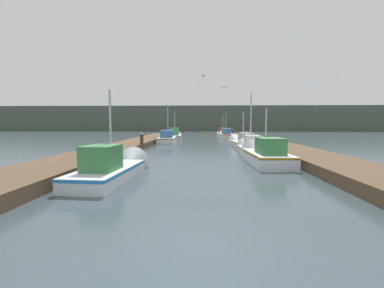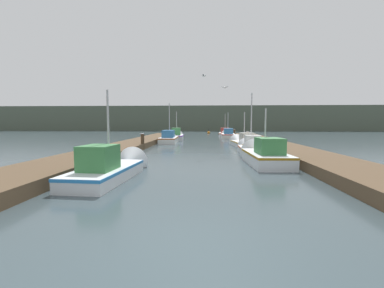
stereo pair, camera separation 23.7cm
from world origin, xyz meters
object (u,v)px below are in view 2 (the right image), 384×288
object	(u,v)px
seagull_lead	(204,76)
fishing_boat_0	(113,167)
fishing_boat_6	(228,135)
mooring_piling_1	(235,133)
fishing_boat_2	(250,148)
mooring_piling_0	(143,141)
fishing_boat_7	(225,133)
fishing_boat_5	(177,136)
mooring_piling_2	(247,137)
channel_buoy	(209,133)
fishing_boat_3	(243,142)
fishing_boat_1	(264,155)
fishing_boat_4	(170,138)
seagull_1	(225,87)

from	to	relation	value
seagull_lead	fishing_boat_0	bearing A→B (deg)	171.18
fishing_boat_6	mooring_piling_1	distance (m)	2.54
fishing_boat_2	mooring_piling_0	xyz separation A→B (m)	(-8.18, 1.52, 0.30)
fishing_boat_7	mooring_piling_1	size ratio (longest dim) A/B	5.20
fishing_boat_2	fishing_boat_5	xyz separation A→B (m)	(-6.92, 13.97, 0.10)
fishing_boat_0	mooring_piling_2	distance (m)	18.96
channel_buoy	seagull_lead	distance (m)	32.65
fishing_boat_0	mooring_piling_0	distance (m)	10.30
fishing_boat_2	mooring_piling_2	size ratio (longest dim) A/B	3.91
fishing_boat_6	fishing_boat_7	xyz separation A→B (m)	(0.01, 5.54, -0.03)
fishing_boat_6	mooring_piling_1	xyz separation A→B (m)	(1.19, 2.24, 0.15)
fishing_boat_0	fishing_boat_7	distance (m)	32.81
fishing_boat_0	mooring_piling_0	size ratio (longest dim) A/B	3.95
fishing_boat_3	fishing_boat_0	bearing A→B (deg)	-122.88
fishing_boat_1	fishing_boat_4	distance (m)	15.74
seagull_1	fishing_boat_5	bearing A→B (deg)	-49.87
fishing_boat_0	channel_buoy	distance (m)	40.42
fishing_boat_6	mooring_piling_2	distance (m)	9.45
mooring_piling_0	seagull_1	bearing A→B (deg)	-12.57
fishing_boat_0	channel_buoy	world-z (taller)	fishing_boat_0
fishing_boat_7	mooring_piling_2	distance (m)	14.96
fishing_boat_3	mooring_piling_1	bearing A→B (deg)	81.02
mooring_piling_1	fishing_boat_7	bearing A→B (deg)	109.72
fishing_boat_0	fishing_boat_4	world-z (taller)	fishing_boat_4
fishing_boat_2	fishing_boat_6	world-z (taller)	fishing_boat_2
mooring_piling_1	seagull_1	size ratio (longest dim) A/B	2.06
fishing_boat_0	fishing_boat_4	bearing A→B (deg)	94.33
fishing_boat_2	mooring_piling_1	size ratio (longest dim) A/B	4.21
mooring_piling_1	mooring_piling_2	bearing A→B (deg)	-89.59
fishing_boat_7	mooring_piling_0	bearing A→B (deg)	-105.77
fishing_boat_0	fishing_boat_1	world-z (taller)	fishing_boat_0
fishing_boat_3	fishing_boat_6	distance (m)	13.04
fishing_boat_5	fishing_boat_3	bearing A→B (deg)	-55.94
mooring_piling_1	seagull_lead	bearing A→B (deg)	-101.81
fishing_boat_6	mooring_piling_1	bearing A→B (deg)	63.43
seagull_1	fishing_boat_1	bearing A→B (deg)	129.39
fishing_boat_2	mooring_piling_0	bearing A→B (deg)	171.13
fishing_boat_1	fishing_boat_4	size ratio (longest dim) A/B	0.80
seagull_1	channel_buoy	bearing A→B (deg)	-68.37
fishing_boat_1	seagull_1	size ratio (longest dim) A/B	8.83
fishing_boat_1	mooring_piling_0	world-z (taller)	fishing_boat_1
fishing_boat_1	mooring_piling_1	size ratio (longest dim) A/B	4.30
fishing_boat_0	fishing_boat_7	world-z (taller)	fishing_boat_7
fishing_boat_1	fishing_boat_5	distance (m)	20.01
fishing_boat_7	seagull_lead	world-z (taller)	seagull_lead
fishing_boat_4	mooring_piling_2	world-z (taller)	fishing_boat_4
channel_buoy	seagull_1	distance (m)	31.76
seagull_1	mooring_piling_0	bearing A→B (deg)	7.43
seagull_1	mooring_piling_2	bearing A→B (deg)	-89.44
fishing_boat_1	mooring_piling_0	xyz separation A→B (m)	(-8.09, 6.36, 0.20)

